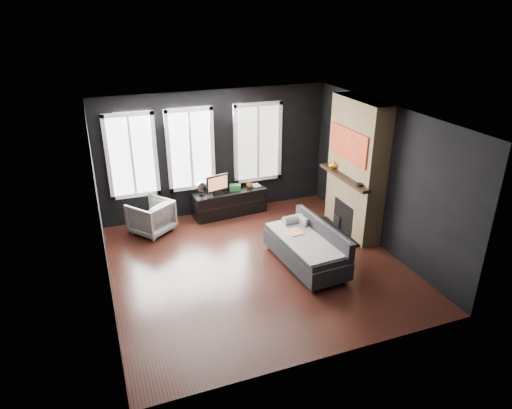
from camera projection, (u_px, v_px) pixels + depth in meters
name	position (u px, v px, depth m)	size (l,w,h in m)	color
floor	(257.00, 265.00, 8.19)	(5.00, 5.00, 0.00)	black
ceiling	(257.00, 116.00, 7.09)	(5.00, 5.00, 0.00)	white
wall_back	(216.00, 153.00, 9.78)	(5.00, 0.02, 2.70)	black
wall_left	(101.00, 219.00, 6.84)	(0.02, 5.00, 2.70)	black
wall_right	(383.00, 177.00, 8.44)	(0.02, 5.00, 2.70)	black
windows	(193.00, 107.00, 9.18)	(4.00, 0.16, 1.76)	white
fireplace	(356.00, 168.00, 8.89)	(0.70, 1.62, 2.70)	#93724C
sofa	(306.00, 246.00, 8.05)	(0.89, 1.79, 0.77)	#252528
stripe_pillow	(302.00, 224.00, 8.47)	(0.07, 0.29, 0.29)	gray
armchair	(151.00, 215.00, 9.21)	(0.73, 0.68, 0.75)	silver
media_console	(229.00, 202.00, 10.06)	(1.61, 0.50, 0.55)	black
monitor	(217.00, 183.00, 9.71)	(0.53, 0.11, 0.48)	black
desk_fan	(201.00, 189.00, 9.65)	(0.21, 0.21, 0.30)	gray
mug	(249.00, 185.00, 10.09)	(0.13, 0.10, 0.13)	orange
book	(253.00, 181.00, 10.14)	(0.17, 0.02, 0.23)	#C5B39E
storage_box	(235.00, 187.00, 9.94)	(0.24, 0.15, 0.13)	#2D673C
mantel_vase	(333.00, 164.00, 9.20)	(0.18, 0.19, 0.18)	gold
mantel_clock	(360.00, 185.00, 8.38)	(0.13, 0.13, 0.04)	black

